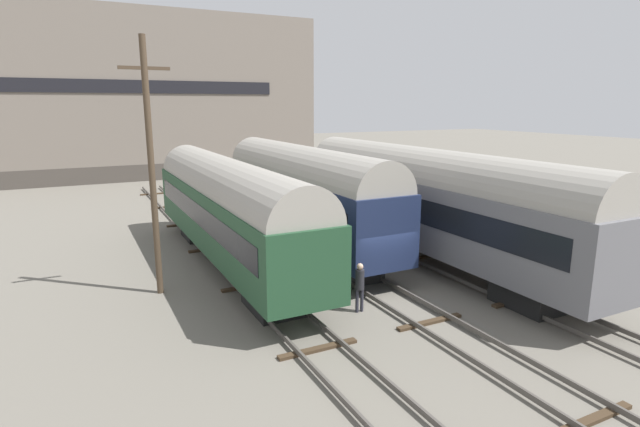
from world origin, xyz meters
TOP-DOWN VIEW (x-y plane):
  - ground_plane at (0.00, 0.00)m, footprint 200.00×200.00m
  - track_left at (-4.25, 0.00)m, footprint 2.60×60.00m
  - track_middle at (0.00, 0.00)m, footprint 2.60×60.00m
  - track_right at (4.25, 0.00)m, footprint 2.60×60.00m
  - train_car_grey at (4.25, 2.67)m, footprint 2.98×18.84m
  - train_car_green at (-4.25, 6.07)m, footprint 2.88×17.14m
  - train_car_navy at (0.00, 7.24)m, footprint 2.92×15.36m
  - station_platform at (6.80, 3.99)m, footprint 2.46×15.56m
  - bench at (6.73, 3.02)m, footprint 1.40×0.40m
  - person_worker at (-1.64, -1.08)m, footprint 0.32×0.32m
  - utility_pole at (-7.72, 4.06)m, footprint 1.80×0.24m
  - warehouse_building at (-3.16, 40.58)m, footprint 34.58×11.35m

SIDE VIEW (x-z plane):
  - ground_plane at x=0.00m, z-range 0.00..0.00m
  - track_left at x=-4.25m, z-range 0.01..0.27m
  - track_middle at x=0.00m, z-range 0.01..0.27m
  - track_right at x=4.25m, z-range 0.01..0.27m
  - station_platform at x=6.80m, z-range 0.48..1.62m
  - person_worker at x=-1.64m, z-range 0.19..2.01m
  - bench at x=6.73m, z-range 1.17..2.08m
  - train_car_green at x=-4.25m, z-range 0.35..5.31m
  - train_car_navy at x=0.00m, z-range 0.37..5.65m
  - train_car_grey at x=4.25m, z-range 0.38..5.73m
  - utility_pole at x=-7.72m, z-range 0.16..9.91m
  - warehouse_building at x=-3.16m, z-range 0.00..16.17m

